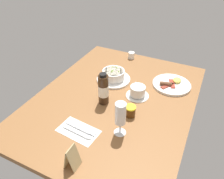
# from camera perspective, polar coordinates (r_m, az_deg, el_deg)

# --- Properties ---
(ground_plane) EXTENTS (1.10, 0.84, 0.03)m
(ground_plane) POSITION_cam_1_polar(r_m,az_deg,el_deg) (1.24, 0.75, -2.74)
(ground_plane) COLOR brown
(porridge_bowl) EXTENTS (0.21, 0.21, 0.08)m
(porridge_bowl) POSITION_cam_1_polar(r_m,az_deg,el_deg) (1.36, 0.40, 3.65)
(porridge_bowl) COLOR white
(porridge_bowl) RESTS_ON ground_plane
(cutlery_setting) EXTENTS (0.13, 0.20, 0.01)m
(cutlery_setting) POSITION_cam_1_polar(r_m,az_deg,el_deg) (1.05, -8.58, -10.64)
(cutlery_setting) COLOR white
(cutlery_setting) RESTS_ON ground_plane
(coffee_cup) EXTENTS (0.13, 0.13, 0.06)m
(coffee_cup) POSITION_cam_1_polar(r_m,az_deg,el_deg) (1.23, 6.69, -0.52)
(coffee_cup) COLOR white
(coffee_cup) RESTS_ON ground_plane
(creamer_jug) EXTENTS (0.05, 0.05, 0.05)m
(creamer_jug) POSITION_cam_1_polar(r_m,az_deg,el_deg) (1.62, 5.09, 8.89)
(creamer_jug) COLOR white
(creamer_jug) RESTS_ON ground_plane
(wine_glass) EXTENTS (0.06, 0.06, 0.17)m
(wine_glass) POSITION_cam_1_polar(r_m,az_deg,el_deg) (0.96, 2.23, -6.67)
(wine_glass) COLOR white
(wine_glass) RESTS_ON ground_plane
(jam_jar) EXTENTS (0.05, 0.05, 0.06)m
(jam_jar) POSITION_cam_1_polar(r_m,az_deg,el_deg) (1.10, 4.83, -5.60)
(jam_jar) COLOR #4E2A0E
(jam_jar) RESTS_ON ground_plane
(sauce_bottle_brown) EXTENTS (0.06, 0.06, 0.18)m
(sauce_bottle_brown) POSITION_cam_1_polar(r_m,az_deg,el_deg) (1.15, -2.25, -0.00)
(sauce_bottle_brown) COLOR #382314
(sauce_bottle_brown) RESTS_ON ground_plane
(breakfast_plate) EXTENTS (0.23, 0.23, 0.04)m
(breakfast_plate) POSITION_cam_1_polar(r_m,az_deg,el_deg) (1.37, 15.29, 1.36)
(breakfast_plate) COLOR white
(breakfast_plate) RESTS_ON ground_plane
(menu_card) EXTENTS (0.06, 0.05, 0.11)m
(menu_card) POSITION_cam_1_polar(r_m,az_deg,el_deg) (0.90, -10.50, -16.91)
(menu_card) COLOR tan
(menu_card) RESTS_ON ground_plane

